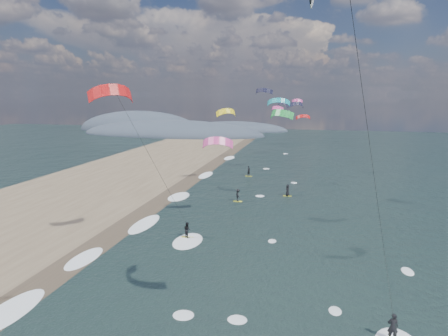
# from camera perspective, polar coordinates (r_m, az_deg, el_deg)

# --- Properties ---
(ground) EXTENTS (260.00, 260.00, 0.00)m
(ground) POSITION_cam_1_polar(r_m,az_deg,el_deg) (24.60, -4.43, -21.86)
(ground) COLOR black
(ground) RESTS_ON ground
(wet_sand_strip) EXTENTS (3.00, 240.00, 0.00)m
(wet_sand_strip) POSITION_cam_1_polar(r_m,az_deg,el_deg) (37.36, -17.69, -10.42)
(wet_sand_strip) COLOR #382D23
(wet_sand_strip) RESTS_ON ground
(coastal_hills) EXTENTS (80.00, 41.00, 15.00)m
(coastal_hills) POSITION_cam_1_polar(r_m,az_deg,el_deg) (138.06, -8.71, 5.41)
(coastal_hills) COLOR #3D4756
(coastal_hills) RESTS_ON ground
(kitesurfer_near_a) EXTENTS (7.74, 9.11, 18.65)m
(kitesurfer_near_a) POSITION_cam_1_polar(r_m,az_deg,el_deg) (15.32, 20.11, 13.26)
(kitesurfer_near_a) COLOR yellow
(kitesurfer_near_a) RESTS_ON ground
(kitesurfer_near_b) EXTENTS (6.81, 8.99, 14.72)m
(kitesurfer_near_b) POSITION_cam_1_polar(r_m,az_deg,el_deg) (31.12, -12.34, 3.20)
(kitesurfer_near_b) COLOR yellow
(kitesurfer_near_b) RESTS_ON ground
(far_kitesurfers) EXTENTS (8.23, 16.13, 1.77)m
(far_kitesurfers) POSITION_cam_1_polar(r_m,az_deg,el_deg) (51.95, 4.78, -2.92)
(far_kitesurfers) COLOR yellow
(far_kitesurfers) RESTS_ON ground
(bg_kite_field) EXTENTS (13.17, 77.50, 7.51)m
(bg_kite_field) POSITION_cam_1_polar(r_m,az_deg,el_deg) (76.37, 8.54, 9.35)
(bg_kite_field) COLOR black
(bg_kite_field) RESTS_ON ground
(shoreline_surf) EXTENTS (2.40, 79.40, 0.11)m
(shoreline_surf) POSITION_cam_1_polar(r_m,az_deg,el_deg) (40.71, -12.79, -8.37)
(shoreline_surf) COLOR white
(shoreline_surf) RESTS_ON ground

